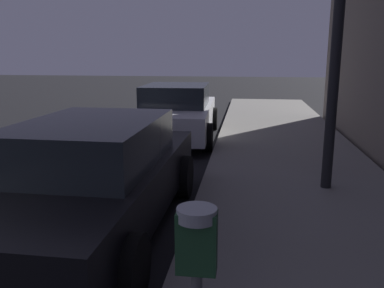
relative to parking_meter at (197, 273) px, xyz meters
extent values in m
cube|color=#1E4728|center=(0.00, 0.00, 0.16)|extent=(0.19, 0.11, 0.30)
cylinder|color=#999EA5|center=(0.00, 0.00, 0.30)|extent=(0.19, 0.19, 0.06)
cube|color=black|center=(-0.06, 0.00, 0.20)|extent=(0.01, 0.08, 0.11)
cube|color=black|center=(-1.65, 2.84, -0.62)|extent=(1.81, 4.56, 0.64)
cube|color=#1E2328|center=(-1.65, 2.84, -0.04)|extent=(1.57, 2.29, 0.56)
cylinder|color=black|center=(-2.51, 4.26, -0.86)|extent=(0.23, 0.66, 0.66)
cylinder|color=black|center=(-0.74, 4.24, -0.86)|extent=(0.23, 0.66, 0.66)
cylinder|color=black|center=(-0.78, 1.43, -0.86)|extent=(0.23, 0.66, 0.66)
cube|color=silver|center=(-1.65, 8.69, -0.62)|extent=(2.01, 4.57, 0.64)
cube|color=#1E2328|center=(-1.65, 8.67, -0.04)|extent=(1.70, 2.16, 0.56)
cylinder|color=black|center=(-2.63, 10.05, -0.86)|extent=(0.25, 0.67, 0.66)
cylinder|color=black|center=(-0.77, 10.12, -0.86)|extent=(0.25, 0.67, 0.66)
cylinder|color=black|center=(-2.52, 7.26, -0.86)|extent=(0.25, 0.67, 0.66)
cylinder|color=black|center=(-0.67, 7.33, -0.86)|extent=(0.25, 0.67, 0.66)
camera|label=1|loc=(0.22, -1.72, 1.02)|focal=37.43mm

